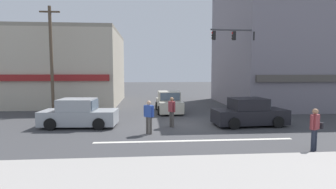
{
  "coord_description": "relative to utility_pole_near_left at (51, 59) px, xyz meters",
  "views": [
    {
      "loc": [
        -2.14,
        -14.87,
        3.11
      ],
      "look_at": [
        -0.77,
        2.0,
        1.6
      ],
      "focal_mm": 28.0,
      "sensor_mm": 36.0,
      "label": 1
    }
  ],
  "objects": [
    {
      "name": "ground_plane",
      "position": [
        8.95,
        -4.64,
        -4.0
      ],
      "size": [
        120.0,
        120.0,
        0.0
      ],
      "primitive_type": "plane",
      "color": "#3D3D3F"
    },
    {
      "name": "lane_marking_stripe",
      "position": [
        8.95,
        -8.14,
        -3.99
      ],
      "size": [
        9.0,
        0.24,
        0.01
      ],
      "primitive_type": "cube",
      "color": "silver",
      "rests_on": "ground"
    },
    {
      "name": "sidewalk_curb",
      "position": [
        8.95,
        -13.14,
        -3.92
      ],
      "size": [
        40.0,
        5.0,
        0.16
      ],
      "primitive_type": "cube",
      "color": "#9E9993",
      "rests_on": "ground"
    },
    {
      "name": "building_left_block",
      "position": [
        -1.77,
        6.61,
        -0.57
      ],
      "size": [
        11.84,
        10.27,
        6.86
      ],
      "color": "#B7AD99",
      "rests_on": "ground"
    },
    {
      "name": "building_right_corner",
      "position": [
        21.09,
        4.03,
        1.57
      ],
      "size": [
        13.98,
        11.51,
        11.14
      ],
      "color": "slate",
      "rests_on": "ground"
    },
    {
      "name": "utility_pole_near_left",
      "position": [
        0.0,
        0.0,
        0.0
      ],
      "size": [
        1.4,
        0.22,
        7.69
      ],
      "color": "brown",
      "rests_on": "ground"
    },
    {
      "name": "utility_pole_far_right",
      "position": [
        17.35,
        1.92,
        -0.16
      ],
      "size": [
        1.4,
        0.22,
        7.38
      ],
      "color": "brown",
      "rests_on": "ground"
    },
    {
      "name": "traffic_light_mast",
      "position": [
        14.66,
        -1.47,
        0.31
      ],
      "size": [
        4.89,
        0.45,
        6.2
      ],
      "color": "#47474C",
      "rests_on": "ground"
    },
    {
      "name": "sedan_waiting_far",
      "position": [
        3.02,
        -4.7,
        -3.29
      ],
      "size": [
        4.2,
        2.07,
        1.58
      ],
      "color": "#999EA3",
      "rests_on": "ground"
    },
    {
      "name": "sedan_crossing_rightbound",
      "position": [
        8.48,
        0.24,
        -3.29
      ],
      "size": [
        1.96,
        4.14,
        1.58
      ],
      "color": "#B7B29E",
      "rests_on": "ground"
    },
    {
      "name": "sedan_approaching_near",
      "position": [
        12.64,
        -5.12,
        -3.29
      ],
      "size": [
        4.22,
        2.12,
        1.58
      ],
      "color": "black",
      "rests_on": "ground"
    },
    {
      "name": "pedestrian_foreground_with_bag",
      "position": [
        13.32,
        -9.99,
        -3.04
      ],
      "size": [
        0.66,
        0.49,
        1.67
      ],
      "color": "#232838",
      "rests_on": "ground"
    },
    {
      "name": "pedestrian_mid_crossing",
      "position": [
        8.18,
        -5.19,
        -3.05
      ],
      "size": [
        0.38,
        0.49,
        1.67
      ],
      "color": "#4C4742",
      "rests_on": "ground"
    },
    {
      "name": "pedestrian_far_side",
      "position": [
        6.9,
        -6.72,
        -3.05
      ],
      "size": [
        0.51,
        0.37,
        1.67
      ],
      "color": "#4C4742",
      "rests_on": "ground"
    }
  ]
}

